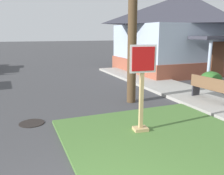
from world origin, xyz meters
The scene contains 7 objects.
grass_corner_patch centered at (2.34, 1.79, 0.04)m, with size 4.49×5.05×0.08m, color #477033.
sidewalk_strip centered at (5.78, 5.67, 0.06)m, with size 2.20×15.53×0.12m, color #9E9B93.
stop_sign centered at (2.08, 2.72, 1.10)m, with size 0.67×0.32×2.16m.
manhole_cover centered at (-0.45, 4.51, 0.01)m, with size 0.70×0.70×0.02m, color black.
street_bench centered at (5.73, 4.19, 0.59)m, with size 0.53×1.68×0.85m.
corner_house centered at (9.95, 11.10, 2.59)m, with size 8.43×7.58×5.05m.
shrub_near_porch centered at (7.83, 6.31, 0.37)m, with size 1.01×1.01×0.75m, color #2C5E24.
Camera 1 is at (-0.76, -2.32, 2.50)m, focal length 38.62 mm.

